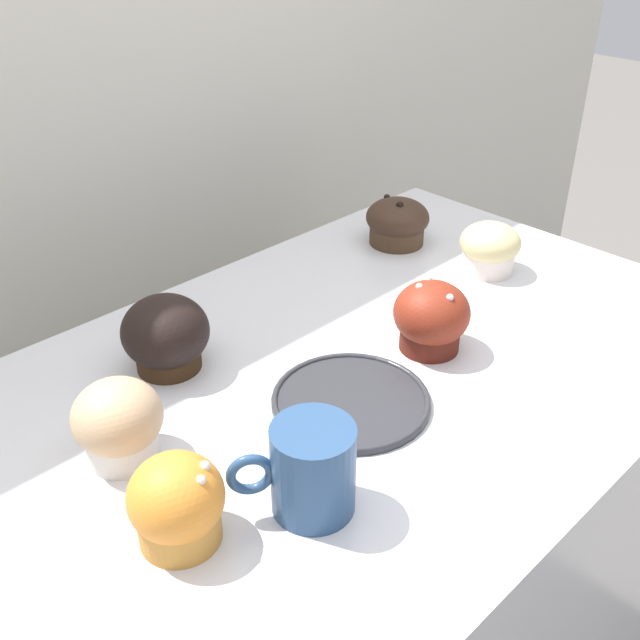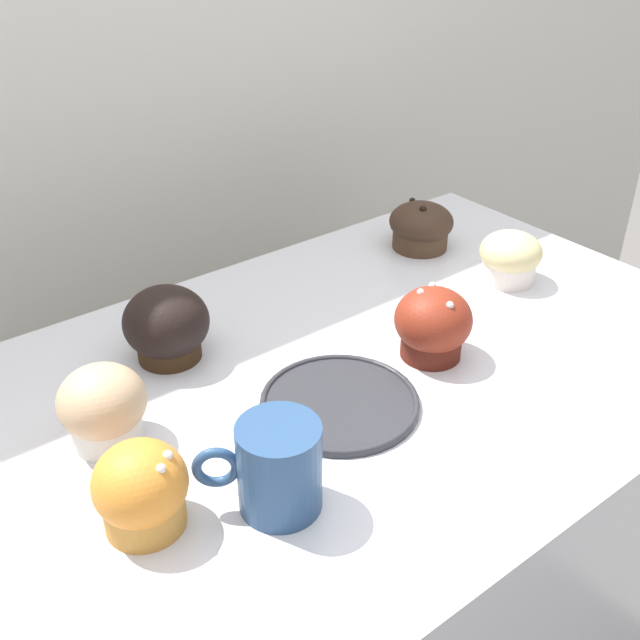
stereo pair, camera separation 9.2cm
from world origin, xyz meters
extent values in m
cube|color=beige|center=(0.00, 0.60, 0.90)|extent=(3.20, 0.10, 1.80)
cube|color=silver|center=(0.00, 0.00, 0.46)|extent=(1.00, 0.64, 0.92)
cylinder|color=#531B12|center=(0.09, -0.04, 0.95)|extent=(0.08, 0.08, 0.05)
ellipsoid|color=maroon|center=(0.09, -0.04, 0.97)|extent=(0.10, 0.10, 0.08)
sphere|color=white|center=(0.08, -0.06, 1.01)|extent=(0.01, 0.01, 0.01)
sphere|color=white|center=(0.10, -0.02, 1.01)|extent=(0.01, 0.01, 0.01)
sphere|color=white|center=(0.07, -0.03, 1.01)|extent=(0.01, 0.01, 0.01)
cylinder|color=#322011|center=(-0.17, 0.16, 0.95)|extent=(0.08, 0.08, 0.05)
ellipsoid|color=black|center=(-0.17, 0.16, 0.97)|extent=(0.10, 0.10, 0.09)
cylinder|color=white|center=(0.32, 0.03, 0.95)|extent=(0.08, 0.08, 0.05)
ellipsoid|color=#D9C787|center=(0.32, 0.03, 0.97)|extent=(0.09, 0.09, 0.06)
cylinder|color=#C88637|center=(-0.32, -0.08, 0.95)|extent=(0.08, 0.08, 0.05)
ellipsoid|color=orange|center=(-0.32, -0.08, 0.97)|extent=(0.09, 0.09, 0.08)
sphere|color=white|center=(-0.30, -0.09, 1.00)|extent=(0.01, 0.01, 0.01)
sphere|color=white|center=(-0.31, -0.10, 1.00)|extent=(0.01, 0.01, 0.01)
cylinder|color=#422F1F|center=(0.29, 0.19, 0.95)|extent=(0.09, 0.09, 0.04)
ellipsoid|color=#342318|center=(0.29, 0.19, 0.97)|extent=(0.10, 0.10, 0.06)
sphere|color=black|center=(0.30, 0.22, 0.99)|extent=(0.01, 0.01, 0.01)
sphere|color=black|center=(0.28, 0.18, 1.00)|extent=(0.01, 0.01, 0.01)
cylinder|color=silver|center=(-0.30, 0.06, 0.95)|extent=(0.07, 0.07, 0.05)
ellipsoid|color=tan|center=(-0.30, 0.06, 0.98)|extent=(0.09, 0.09, 0.08)
cylinder|color=navy|center=(-0.21, -0.13, 0.97)|extent=(0.08, 0.08, 0.09)
torus|color=navy|center=(-0.26, -0.10, 0.97)|extent=(0.04, 0.03, 0.05)
cylinder|color=black|center=(-0.21, -0.13, 1.01)|extent=(0.07, 0.07, 0.01)
cylinder|color=#2D2D33|center=(-0.07, -0.05, 0.93)|extent=(0.18, 0.18, 0.01)
torus|color=#2D2D33|center=(-0.07, -0.05, 0.93)|extent=(0.18, 0.18, 0.01)
camera|label=1|loc=(-0.57, -0.50, 1.45)|focal=42.00mm
camera|label=2|loc=(-0.50, -0.56, 1.45)|focal=42.00mm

